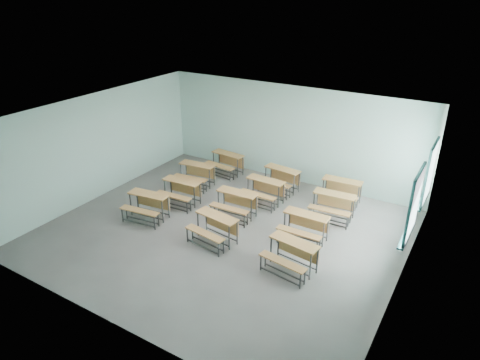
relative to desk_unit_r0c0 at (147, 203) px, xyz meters
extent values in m
cube|color=slate|center=(2.24, 0.51, -0.50)|extent=(9.00, 8.00, 0.02)
cube|color=white|center=(2.24, 0.51, 2.72)|extent=(9.00, 8.00, 0.02)
cube|color=#ADD8CD|center=(2.24, 4.52, 1.11)|extent=(9.00, 0.02, 3.20)
cube|color=#ADD8CD|center=(2.24, -3.50, 1.11)|extent=(9.00, 0.02, 3.20)
cube|color=#ADD8CD|center=(-2.27, 0.51, 1.11)|extent=(0.02, 8.00, 3.20)
cube|color=#ADD8CD|center=(6.75, 0.51, 1.11)|extent=(0.02, 8.00, 3.20)
cube|color=#184143|center=(6.71, 3.31, 0.44)|extent=(0.06, 1.20, 0.06)
cube|color=#184143|center=(6.71, 3.31, 1.98)|extent=(0.06, 1.20, 0.06)
cube|color=#184143|center=(6.71, 2.74, 1.21)|extent=(0.06, 0.06, 1.60)
cube|color=#184143|center=(6.71, 3.88, 1.21)|extent=(0.06, 0.06, 1.60)
cube|color=#184143|center=(6.71, 3.31, 1.21)|extent=(0.04, 0.04, 1.48)
cube|color=#184143|center=(6.71, 3.31, 1.21)|extent=(0.04, 1.08, 0.04)
cube|color=#184143|center=(6.67, 3.31, 0.38)|extent=(0.14, 1.28, 0.04)
cube|color=white|center=(6.74, 3.31, 1.21)|extent=(0.01, 1.08, 1.48)
cube|color=#184143|center=(6.71, 1.31, 0.44)|extent=(0.06, 1.20, 0.06)
cube|color=#184143|center=(6.71, 1.31, 1.98)|extent=(0.06, 1.20, 0.06)
cube|color=#184143|center=(6.71, 0.74, 1.21)|extent=(0.06, 0.06, 1.60)
cube|color=#184143|center=(6.71, 1.88, 1.21)|extent=(0.06, 0.06, 1.60)
cube|color=#184143|center=(6.71, 1.31, 1.21)|extent=(0.04, 0.04, 1.48)
cube|color=#184143|center=(6.71, 1.31, 1.21)|extent=(0.04, 1.08, 0.04)
cube|color=#184143|center=(6.67, 1.31, 0.38)|extent=(0.14, 1.28, 0.04)
cube|color=white|center=(6.74, 1.31, 1.21)|extent=(0.01, 1.08, 1.48)
cube|color=#A4723B|center=(-0.01, 0.10, 0.22)|extent=(1.21, 0.53, 0.04)
cube|color=#A4723B|center=(-0.04, 0.28, -0.08)|extent=(1.10, 0.16, 0.40)
cylinder|color=#36393B|center=(-0.53, -0.12, -0.15)|extent=(0.04, 0.04, 0.69)
cylinder|color=#36393B|center=(0.54, 0.02, -0.15)|extent=(0.04, 0.04, 0.69)
cylinder|color=#36393B|center=(-0.56, 0.19, -0.15)|extent=(0.04, 0.04, 0.69)
cylinder|color=#36393B|center=(0.50, 0.32, -0.15)|extent=(0.04, 0.04, 0.69)
cube|color=#36393B|center=(0.01, -0.05, -0.39)|extent=(1.07, 0.16, 0.03)
cube|color=#36393B|center=(-0.03, 0.26, -0.39)|extent=(1.07, 0.16, 0.03)
cube|color=#A4723B|center=(0.04, -0.36, -0.07)|extent=(1.19, 0.38, 0.03)
cylinder|color=#36393B|center=(-0.48, -0.52, -0.29)|extent=(0.04, 0.04, 0.40)
cylinder|color=#36393B|center=(0.59, -0.39, -0.29)|extent=(0.04, 0.04, 0.40)
cylinder|color=#36393B|center=(-0.50, -0.33, -0.29)|extent=(0.04, 0.04, 0.40)
cylinder|color=#36393B|center=(0.56, -0.20, -0.29)|extent=(0.04, 0.04, 0.40)
cube|color=#36393B|center=(0.06, -0.45, -0.41)|extent=(1.07, 0.16, 0.03)
cube|color=#36393B|center=(0.03, -0.27, -0.41)|extent=(1.07, 0.16, 0.03)
cube|color=#A4723B|center=(2.32, 0.08, 0.22)|extent=(1.21, 0.55, 0.04)
cube|color=#A4723B|center=(2.34, 0.25, -0.08)|extent=(1.10, 0.17, 0.40)
cylinder|color=#36393B|center=(1.77, 0.00, -0.15)|extent=(0.04, 0.04, 0.69)
cylinder|color=#36393B|center=(2.83, -0.15, -0.15)|extent=(0.04, 0.04, 0.69)
cylinder|color=#36393B|center=(1.81, 0.30, -0.15)|extent=(0.04, 0.04, 0.69)
cylinder|color=#36393B|center=(2.87, 0.16, -0.15)|extent=(0.04, 0.04, 0.69)
cube|color=#36393B|center=(2.30, -0.08, -0.39)|extent=(1.06, 0.18, 0.03)
cube|color=#36393B|center=(2.34, 0.23, -0.39)|extent=(1.06, 0.18, 0.03)
cube|color=#A4723B|center=(2.25, -0.39, -0.07)|extent=(1.19, 0.40, 0.03)
cylinder|color=#36393B|center=(1.71, -0.41, -0.29)|extent=(0.04, 0.04, 0.40)
cylinder|color=#36393B|center=(2.77, -0.55, -0.29)|extent=(0.04, 0.04, 0.40)
cylinder|color=#36393B|center=(1.74, -0.22, -0.29)|extent=(0.04, 0.04, 0.40)
cylinder|color=#36393B|center=(2.80, -0.37, -0.29)|extent=(0.04, 0.04, 0.40)
cube|color=#36393B|center=(2.24, -0.48, -0.41)|extent=(1.06, 0.18, 0.03)
cube|color=#36393B|center=(2.27, -0.30, -0.41)|extent=(1.06, 0.18, 0.03)
cube|color=#A4723B|center=(4.51, 0.00, 0.22)|extent=(1.21, 0.55, 0.04)
cube|color=#A4723B|center=(4.53, 0.18, -0.08)|extent=(1.10, 0.17, 0.40)
cylinder|color=#36393B|center=(3.95, -0.08, -0.15)|extent=(0.04, 0.04, 0.69)
cylinder|color=#36393B|center=(5.02, -0.23, -0.15)|extent=(0.04, 0.04, 0.69)
cylinder|color=#36393B|center=(4.00, 0.23, -0.15)|extent=(0.04, 0.04, 0.69)
cylinder|color=#36393B|center=(5.06, 0.08, -0.15)|extent=(0.04, 0.04, 0.69)
cube|color=#36393B|center=(4.49, -0.16, -0.39)|extent=(1.06, 0.18, 0.03)
cube|color=#36393B|center=(4.53, 0.15, -0.39)|extent=(1.06, 0.18, 0.03)
cube|color=#A4723B|center=(4.44, -0.46, -0.07)|extent=(1.19, 0.40, 0.03)
cylinder|color=#36393B|center=(3.90, -0.48, -0.29)|extent=(0.04, 0.04, 0.40)
cylinder|color=#36393B|center=(4.96, -0.63, -0.29)|extent=(0.04, 0.04, 0.40)
cylinder|color=#36393B|center=(3.92, -0.30, -0.29)|extent=(0.04, 0.04, 0.40)
cylinder|color=#36393B|center=(4.98, -0.45, -0.29)|extent=(0.04, 0.04, 0.40)
cube|color=#36393B|center=(4.43, -0.56, -0.41)|extent=(1.06, 0.18, 0.03)
cube|color=#36393B|center=(4.45, -0.37, -0.41)|extent=(1.06, 0.18, 0.03)
cube|color=#A4723B|center=(0.24, 1.29, 0.22)|extent=(1.19, 0.46, 0.04)
cube|color=#A4723B|center=(0.22, 1.47, -0.08)|extent=(1.11, 0.09, 0.40)
cylinder|color=#36393B|center=(-0.29, 1.10, -0.15)|extent=(0.04, 0.04, 0.69)
cylinder|color=#36393B|center=(0.78, 1.16, -0.15)|extent=(0.04, 0.04, 0.69)
cylinder|color=#36393B|center=(-0.31, 1.41, -0.15)|extent=(0.04, 0.04, 0.69)
cylinder|color=#36393B|center=(0.76, 1.48, -0.15)|extent=(0.04, 0.04, 0.69)
cube|color=#36393B|center=(0.25, 1.13, -0.39)|extent=(1.07, 0.09, 0.03)
cube|color=#36393B|center=(0.23, 1.44, -0.39)|extent=(1.07, 0.09, 0.03)
cube|color=#A4723B|center=(0.26, 0.82, -0.07)|extent=(1.18, 0.31, 0.03)
cylinder|color=#36393B|center=(-0.26, 0.70, -0.29)|extent=(0.04, 0.04, 0.40)
cylinder|color=#36393B|center=(0.80, 0.76, -0.29)|extent=(0.04, 0.04, 0.40)
cylinder|color=#36393B|center=(-0.28, 0.88, -0.29)|extent=(0.04, 0.04, 0.40)
cylinder|color=#36393B|center=(0.79, 0.95, -0.29)|extent=(0.04, 0.04, 0.40)
cube|color=#36393B|center=(0.27, 0.73, -0.41)|extent=(1.07, 0.09, 0.03)
cube|color=#36393B|center=(0.26, 0.91, -0.41)|extent=(1.07, 0.09, 0.03)
cube|color=#A4723B|center=(2.06, 1.48, 0.22)|extent=(1.18, 0.43, 0.04)
cube|color=#A4723B|center=(2.05, 1.66, -0.08)|extent=(1.11, 0.06, 0.40)
cylinder|color=#36393B|center=(1.53, 1.31, -0.15)|extent=(0.04, 0.04, 0.69)
cylinder|color=#36393B|center=(2.60, 1.35, -0.15)|extent=(0.04, 0.04, 0.69)
cylinder|color=#36393B|center=(1.52, 1.62, -0.15)|extent=(0.04, 0.04, 0.69)
cylinder|color=#36393B|center=(2.59, 1.66, -0.15)|extent=(0.04, 0.04, 0.69)
cube|color=#36393B|center=(2.07, 1.33, -0.39)|extent=(1.07, 0.07, 0.03)
cube|color=#36393B|center=(2.05, 1.64, -0.39)|extent=(1.07, 0.07, 0.03)
cube|color=#A4723B|center=(2.08, 1.02, -0.07)|extent=(1.18, 0.29, 0.03)
cylinder|color=#36393B|center=(1.55, 0.91, -0.29)|extent=(0.04, 0.04, 0.40)
cylinder|color=#36393B|center=(2.62, 0.94, -0.29)|extent=(0.04, 0.04, 0.40)
cylinder|color=#36393B|center=(1.54, 1.09, -0.29)|extent=(0.04, 0.04, 0.40)
cylinder|color=#36393B|center=(2.61, 1.13, -0.29)|extent=(0.04, 0.04, 0.40)
cube|color=#36393B|center=(2.08, 0.93, -0.41)|extent=(1.07, 0.07, 0.03)
cube|color=#36393B|center=(2.07, 1.11, -0.41)|extent=(1.07, 0.07, 0.03)
cube|color=#A4723B|center=(4.24, 1.32, 0.22)|extent=(1.17, 0.40, 0.04)
cube|color=#A4723B|center=(4.24, 1.50, -0.08)|extent=(1.11, 0.03, 0.40)
cylinder|color=#36393B|center=(3.71, 1.16, -0.15)|extent=(0.04, 0.04, 0.69)
cylinder|color=#36393B|center=(4.78, 1.17, -0.15)|extent=(0.04, 0.04, 0.69)
cylinder|color=#36393B|center=(3.71, 1.47, -0.15)|extent=(0.04, 0.04, 0.69)
cylinder|color=#36393B|center=(4.78, 1.48, -0.15)|extent=(0.04, 0.04, 0.69)
cube|color=#36393B|center=(4.25, 1.17, -0.39)|extent=(1.07, 0.04, 0.03)
cube|color=#36393B|center=(4.24, 1.48, -0.39)|extent=(1.07, 0.04, 0.03)
cube|color=#A4723B|center=(4.25, 0.85, -0.07)|extent=(1.17, 0.25, 0.03)
cylinder|color=#36393B|center=(3.71, 0.76, -0.29)|extent=(0.04, 0.04, 0.40)
cylinder|color=#36393B|center=(4.78, 0.77, -0.29)|extent=(0.04, 0.04, 0.40)
cylinder|color=#36393B|center=(3.71, 0.94, -0.29)|extent=(0.04, 0.04, 0.40)
cylinder|color=#36393B|center=(4.78, 0.95, -0.29)|extent=(0.04, 0.04, 0.40)
cube|color=#36393B|center=(4.25, 0.76, -0.41)|extent=(1.07, 0.04, 0.03)
cube|color=#36393B|center=(4.25, 0.95, -0.41)|extent=(1.07, 0.04, 0.03)
cube|color=#A4723B|center=(-0.13, 2.56, 0.22)|extent=(1.20, 0.51, 0.04)
cube|color=#A4723B|center=(-0.14, 2.74, -0.08)|extent=(1.11, 0.13, 0.40)
cylinder|color=#36393B|center=(-0.64, 2.35, -0.15)|extent=(0.04, 0.04, 0.69)
cylinder|color=#36393B|center=(0.42, 2.46, -0.15)|extent=(0.04, 0.04, 0.69)
cylinder|color=#36393B|center=(-0.67, 2.66, -0.15)|extent=(0.04, 0.04, 0.69)
cylinder|color=#36393B|center=(0.39, 2.77, -0.15)|extent=(0.04, 0.04, 0.69)
cube|color=#36393B|center=(-0.11, 2.40, -0.39)|extent=(1.07, 0.14, 0.03)
cube|color=#36393B|center=(-0.14, 2.71, -0.39)|extent=(1.07, 0.14, 0.03)
cube|color=#A4723B|center=(-0.08, 2.09, -0.07)|extent=(1.19, 0.36, 0.03)
cylinder|color=#36393B|center=(-0.60, 1.94, -0.29)|extent=(0.04, 0.04, 0.40)
cylinder|color=#36393B|center=(0.46, 2.05, -0.29)|extent=(0.04, 0.04, 0.40)
cylinder|color=#36393B|center=(-0.62, 2.13, -0.29)|extent=(0.04, 0.04, 0.40)
cylinder|color=#36393B|center=(0.44, 2.24, -0.29)|extent=(0.04, 0.04, 0.40)
cube|color=#36393B|center=(-0.07, 2.00, -0.41)|extent=(1.07, 0.14, 0.03)
cube|color=#36393B|center=(-0.09, 2.18, -0.41)|extent=(1.07, 0.14, 0.03)
cube|color=#A4723B|center=(2.36, 2.64, 0.22)|extent=(1.18, 0.44, 0.04)
cube|color=#A4723B|center=(2.37, 2.82, -0.08)|extent=(1.11, 0.07, 0.40)
cylinder|color=#36393B|center=(1.82, 2.51, -0.15)|extent=(0.04, 0.04, 0.69)
cylinder|color=#36393B|center=(2.89, 2.46, -0.15)|extent=(0.04, 0.04, 0.69)
cylinder|color=#36393B|center=(1.83, 2.82, -0.15)|extent=(0.04, 0.04, 0.69)
cylinder|color=#36393B|center=(2.90, 2.77, -0.15)|extent=(0.04, 0.04, 0.69)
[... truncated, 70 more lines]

